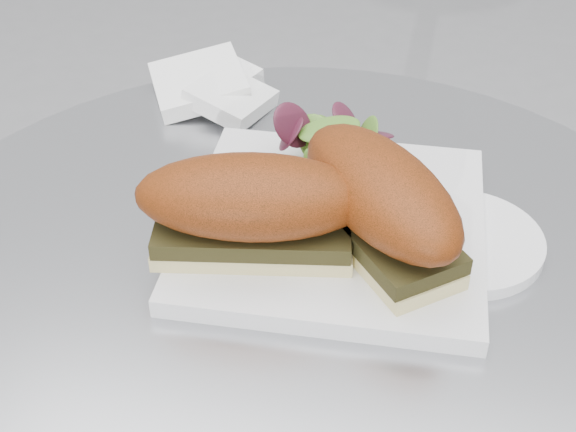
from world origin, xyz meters
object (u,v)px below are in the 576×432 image
(sandwich_left, at_px, (252,206))
(sandwich_right, at_px, (380,199))
(plate, at_px, (334,225))
(saucer, at_px, (464,241))

(sandwich_left, xyz_separation_m, sandwich_right, (0.09, 0.03, 0.00))
(plate, relative_size, sandwich_left, 1.29)
(plate, height_order, saucer, plate)
(sandwich_left, xyz_separation_m, saucer, (0.16, 0.06, -0.05))
(plate, relative_size, saucer, 1.88)
(sandwich_left, bearing_deg, saucer, 9.65)
(plate, xyz_separation_m, sandwich_right, (0.04, -0.02, 0.05))
(sandwich_left, height_order, saucer, sandwich_left)
(sandwich_left, relative_size, sandwich_right, 0.99)
(sandwich_right, height_order, saucer, sandwich_right)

